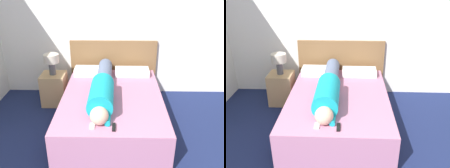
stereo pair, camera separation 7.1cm
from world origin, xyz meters
TOP-DOWN VIEW (x-y plane):
  - wall_back at (0.00, 3.37)m, footprint 5.03×0.06m
  - bed at (0.13, 2.20)m, footprint 1.44×2.01m
  - headboard at (0.13, 3.30)m, footprint 1.56×0.04m
  - nightstand at (-0.89, 2.84)m, footprint 0.41×0.40m
  - table_lamp at (-0.89, 2.84)m, footprint 0.25×0.25m
  - person_lying at (-0.01, 2.14)m, footprint 0.32×1.81m
  - pillow_near_headboard at (-0.23, 2.99)m, footprint 0.61×0.28m
  - pillow_second at (0.45, 2.99)m, footprint 0.58×0.28m
  - tv_remote at (0.16, 1.38)m, footprint 0.04×0.15m
  - cell_phone at (-0.09, 1.40)m, footprint 0.06×0.13m

SIDE VIEW (x-z plane):
  - bed at x=0.13m, z-range 0.00..0.49m
  - nightstand at x=-0.89m, z-range 0.00..0.55m
  - cell_phone at x=-0.09m, z-range 0.49..0.50m
  - tv_remote at x=0.16m, z-range 0.49..0.51m
  - headboard at x=0.13m, z-range 0.00..1.01m
  - pillow_second at x=0.45m, z-range 0.49..0.60m
  - pillow_near_headboard at x=-0.23m, z-range 0.49..0.61m
  - person_lying at x=-0.01m, z-range 0.47..0.79m
  - table_lamp at x=-0.89m, z-range 0.61..0.97m
  - wall_back at x=0.00m, z-range 0.00..2.60m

